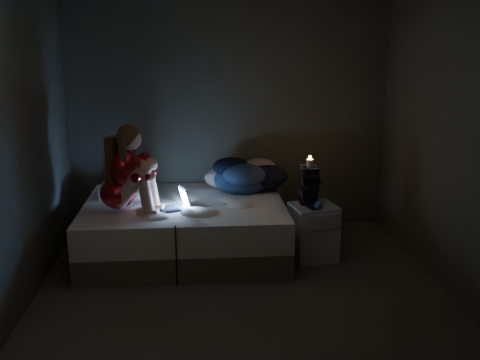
{
  "coord_description": "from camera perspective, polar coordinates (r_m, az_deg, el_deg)",
  "views": [
    {
      "loc": [
        -0.36,
        -4.11,
        2.17
      ],
      "look_at": [
        0.05,
        1.0,
        0.8
      ],
      "focal_mm": 39.98,
      "sensor_mm": 36.0,
      "label": 1
    }
  ],
  "objects": [
    {
      "name": "blue_orb",
      "position": [
        5.21,
        8.14,
        -2.68
      ],
      "size": [
        0.08,
        0.08,
        0.08
      ],
      "primitive_type": "sphere",
      "color": "#304C95",
      "rests_on": "nightstand"
    },
    {
      "name": "phone",
      "position": [
        5.25,
        7.39,
        -2.92
      ],
      "size": [
        0.08,
        0.14,
        0.01
      ],
      "primitive_type": "cube",
      "rotation": [
        0.0,
        0.0,
        0.07
      ],
      "color": "black",
      "rests_on": "nightstand"
    },
    {
      "name": "book_stack",
      "position": [
        5.36,
        7.38,
        -0.58
      ],
      "size": [
        0.19,
        0.25,
        0.36
      ],
      "primitive_type": null,
      "color": "black",
      "rests_on": "nightstand"
    },
    {
      "name": "wall_front",
      "position": [
        2.4,
        4.44,
        -6.38
      ],
      "size": [
        3.6,
        0.02,
        2.6
      ],
      "primitive_type": "cube",
      "color": "#3D403A",
      "rests_on": "ground"
    },
    {
      "name": "clothes_pile",
      "position": [
        5.77,
        0.2,
        0.69
      ],
      "size": [
        0.77,
        0.67,
        0.39
      ],
      "primitive_type": null,
      "rotation": [
        0.0,
        0.0,
        -0.27
      ],
      "color": "#1A2542",
      "rests_on": "bed"
    },
    {
      "name": "candle",
      "position": [
        5.3,
        7.46,
        1.71
      ],
      "size": [
        0.07,
        0.07,
        0.08
      ],
      "primitive_type": "cylinder",
      "color": "beige",
      "rests_on": "book_stack"
    },
    {
      "name": "bed",
      "position": [
        5.55,
        -5.87,
        -5.09
      ],
      "size": [
        2.01,
        1.51,
        0.55
      ],
      "primitive_type": null,
      "color": "beige",
      "rests_on": "ground"
    },
    {
      "name": "wall_right",
      "position": [
        4.73,
        22.85,
        3.18
      ],
      "size": [
        0.02,
        3.8,
        2.6
      ],
      "primitive_type": "cube",
      "color": "#3D403A",
      "rests_on": "ground"
    },
    {
      "name": "wall_back",
      "position": [
        6.1,
        -1.17,
        6.75
      ],
      "size": [
        3.6,
        0.02,
        2.6
      ],
      "primitive_type": "cube",
      "color": "#3D403A",
      "rests_on": "ground"
    },
    {
      "name": "woman",
      "position": [
        5.19,
        -13.05,
        1.25
      ],
      "size": [
        0.59,
        0.46,
        0.85
      ],
      "primitive_type": null,
      "rotation": [
        0.0,
        0.0,
        -0.26
      ],
      "color": "maroon",
      "rests_on": "bed"
    },
    {
      "name": "wall_left",
      "position": [
        4.45,
        -23.54,
        2.42
      ],
      "size": [
        0.02,
        3.8,
        2.6
      ],
      "primitive_type": "cube",
      "color": "#3D403A",
      "rests_on": "ground"
    },
    {
      "name": "floor",
      "position": [
        4.67,
        0.39,
        -12.88
      ],
      "size": [
        3.6,
        3.8,
        0.02
      ],
      "primitive_type": "cube",
      "color": "#35312E",
      "rests_on": "ground"
    },
    {
      "name": "nightstand",
      "position": [
        5.43,
        7.79,
        -5.53
      ],
      "size": [
        0.49,
        0.46,
        0.57
      ],
      "primitive_type": "cube",
      "rotation": [
        0.0,
        0.0,
        0.21
      ],
      "color": "silver",
      "rests_on": "ground"
    },
    {
      "name": "laptop",
      "position": [
        5.22,
        -7.23,
        -2.0
      ],
      "size": [
        0.36,
        0.31,
        0.21
      ],
      "primitive_type": null,
      "rotation": [
        0.0,
        0.0,
        0.38
      ],
      "color": "black",
      "rests_on": "bed"
    },
    {
      "name": "pillow",
      "position": [
        5.75,
        -12.48,
        -1.09
      ],
      "size": [
        0.44,
        0.31,
        0.13
      ],
      "primitive_type": "cube",
      "color": "white",
      "rests_on": "bed"
    }
  ]
}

